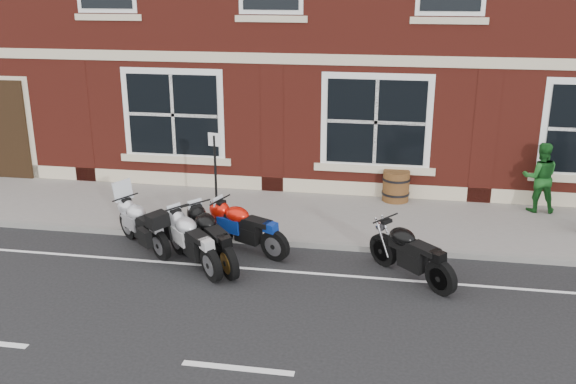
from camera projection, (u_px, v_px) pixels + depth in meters
The scene contains 11 objects.
ground at pixel (278, 276), 11.74m from camera, with size 80.00×80.00×0.00m, color black.
sidewalk at pixel (303, 216), 14.52m from camera, with size 30.00×3.00×0.12m, color slate.
kerb at pixel (291, 243), 13.05m from camera, with size 30.00×0.16×0.12m, color slate.
moto_touring_silver at pixel (143, 223), 12.82m from camera, with size 1.57×1.39×1.30m.
moto_sport_red at pixel (246, 226), 12.66m from camera, with size 1.88×1.04×0.92m.
moto_sport_black at pixel (213, 236), 12.11m from camera, with size 1.44×1.77×0.97m.
moto_sport_silver at pixel (194, 239), 11.99m from camera, with size 1.52×1.61×0.94m.
moto_naked_black at pixel (411, 251), 11.48m from camera, with size 1.55×1.57×0.93m.
pedestrian_right at pixel (540, 177), 14.45m from camera, with size 0.78×0.61×1.60m, color #17531B.
barrel_planter at pixel (396, 186), 15.27m from camera, with size 0.66×0.66×0.73m.
parking_sign at pixel (215, 172), 13.63m from camera, with size 0.28×0.08×1.99m.
Camera 1 is at (2.02, -10.47, 5.14)m, focal length 40.00 mm.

